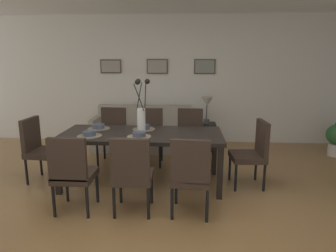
{
  "coord_description": "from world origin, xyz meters",
  "views": [
    {
      "loc": [
        0.46,
        -3.11,
        1.75
      ],
      "look_at": [
        0.19,
        1.08,
        0.8
      ],
      "focal_mm": 32.5,
      "sensor_mm": 36.0,
      "label": 1
    }
  ],
  "objects_px": {
    "bowl_near_left": "(89,133)",
    "framed_picture_right": "(205,67)",
    "bowl_near_right": "(99,126)",
    "bowl_far_left": "(139,134)",
    "dining_chair_mid_right": "(190,134)",
    "dining_table": "(142,138)",
    "dining_chair_far_right": "(150,133)",
    "dining_chair_near_left": "(72,171)",
    "dining_chair_far_left": "(132,172)",
    "framed_picture_left": "(111,66)",
    "dining_chair_near_right": "(113,133)",
    "table_lamp": "(207,104)",
    "sofa": "(143,133)",
    "dining_chair_mid_left": "(191,173)",
    "framed_picture_center": "(157,66)",
    "dining_chair_head_east": "(253,150)",
    "centerpiece_vase": "(141,113)",
    "dining_chair_head_west": "(39,146)",
    "bowl_far_right": "(144,127)",
    "side_table": "(206,136)"
  },
  "relations": [
    {
      "from": "dining_chair_head_east",
      "to": "dining_chair_near_right",
      "type": "bearing_deg",
      "value": 158.04
    },
    {
      "from": "bowl_far_left",
      "to": "framed_picture_left",
      "type": "distance_m",
      "value": 2.78
    },
    {
      "from": "dining_chair_near_right",
      "to": "centerpiece_vase",
      "type": "relative_size",
      "value": 1.25
    },
    {
      "from": "dining_chair_head_east",
      "to": "centerpiece_vase",
      "type": "xyz_separation_m",
      "value": [
        -1.53,
        -0.03,
        0.51
      ]
    },
    {
      "from": "dining_chair_head_east",
      "to": "framed_picture_left",
      "type": "relative_size",
      "value": 2.12
    },
    {
      "from": "bowl_near_right",
      "to": "framed_picture_right",
      "type": "distance_m",
      "value": 2.74
    },
    {
      "from": "dining_chair_mid_left",
      "to": "dining_chair_mid_right",
      "type": "height_order",
      "value": "same"
    },
    {
      "from": "dining_chair_far_right",
      "to": "framed_picture_center",
      "type": "relative_size",
      "value": 2.13
    },
    {
      "from": "framed_picture_right",
      "to": "table_lamp",
      "type": "bearing_deg",
      "value": -87.3
    },
    {
      "from": "framed_picture_right",
      "to": "bowl_near_left",
      "type": "bearing_deg",
      "value": -123.15
    },
    {
      "from": "dining_table",
      "to": "dining_chair_far_left",
      "type": "xyz_separation_m",
      "value": [
        0.02,
        -0.86,
        -0.16
      ]
    },
    {
      "from": "dining_chair_near_right",
      "to": "sofa",
      "type": "xyz_separation_m",
      "value": [
        0.39,
        0.89,
        -0.23
      ]
    },
    {
      "from": "table_lamp",
      "to": "framed_picture_right",
      "type": "relative_size",
      "value": 1.18
    },
    {
      "from": "dining_chair_mid_left",
      "to": "bowl_far_left",
      "type": "bearing_deg",
      "value": 135.64
    },
    {
      "from": "framed_picture_center",
      "to": "dining_chair_near_left",
      "type": "bearing_deg",
      "value": -101.78
    },
    {
      "from": "dining_table",
      "to": "dining_chair_head_east",
      "type": "height_order",
      "value": "dining_chair_head_east"
    },
    {
      "from": "dining_chair_head_west",
      "to": "framed_picture_right",
      "type": "height_order",
      "value": "framed_picture_right"
    },
    {
      "from": "dining_chair_near_right",
      "to": "table_lamp",
      "type": "height_order",
      "value": "table_lamp"
    },
    {
      "from": "bowl_near_left",
      "to": "table_lamp",
      "type": "bearing_deg",
      "value": 49.34
    },
    {
      "from": "dining_chair_near_left",
      "to": "dining_chair_head_west",
      "type": "distance_m",
      "value": 1.23
    },
    {
      "from": "table_lamp",
      "to": "dining_chair_head_west",
      "type": "bearing_deg",
      "value": -145.81
    },
    {
      "from": "centerpiece_vase",
      "to": "framed_picture_center",
      "type": "bearing_deg",
      "value": 90.02
    },
    {
      "from": "dining_chair_mid_right",
      "to": "framed_picture_right",
      "type": "relative_size",
      "value": 2.14
    },
    {
      "from": "bowl_near_left",
      "to": "dining_chair_mid_right",
      "type": "bearing_deg",
      "value": 39.57
    },
    {
      "from": "dining_chair_head_west",
      "to": "framed_picture_left",
      "type": "distance_m",
      "value": 2.54
    },
    {
      "from": "dining_chair_near_right",
      "to": "bowl_far_left",
      "type": "distance_m",
      "value": 1.31
    },
    {
      "from": "dining_table",
      "to": "dining_chair_mid_right",
      "type": "distance_m",
      "value": 1.12
    },
    {
      "from": "bowl_near_left",
      "to": "framed_picture_left",
      "type": "distance_m",
      "value": 2.63
    },
    {
      "from": "dining_chair_head_east",
      "to": "framed_picture_right",
      "type": "distance_m",
      "value": 2.55
    },
    {
      "from": "bowl_near_left",
      "to": "bowl_far_right",
      "type": "height_order",
      "value": "same"
    },
    {
      "from": "bowl_far_right",
      "to": "framed_picture_left",
      "type": "relative_size",
      "value": 0.39
    },
    {
      "from": "dining_table",
      "to": "bowl_near_left",
      "type": "height_order",
      "value": "bowl_near_left"
    },
    {
      "from": "dining_chair_mid_left",
      "to": "table_lamp",
      "type": "height_order",
      "value": "table_lamp"
    },
    {
      "from": "dining_chair_near_left",
      "to": "dining_chair_far_left",
      "type": "xyz_separation_m",
      "value": [
        0.68,
        0.01,
        0.0
      ]
    },
    {
      "from": "dining_chair_head_west",
      "to": "side_table",
      "type": "relative_size",
      "value": 1.77
    },
    {
      "from": "dining_chair_mid_right",
      "to": "framed_picture_left",
      "type": "relative_size",
      "value": 2.12
    },
    {
      "from": "bowl_near_left",
      "to": "framed_picture_right",
      "type": "xyz_separation_m",
      "value": [
        1.62,
        2.49,
        0.79
      ]
    },
    {
      "from": "side_table",
      "to": "framed_picture_center",
      "type": "relative_size",
      "value": 1.2
    },
    {
      "from": "bowl_far_right",
      "to": "dining_chair_mid_left",
      "type": "bearing_deg",
      "value": -58.21
    },
    {
      "from": "dining_chair_head_east",
      "to": "bowl_far_left",
      "type": "xyz_separation_m",
      "value": [
        -1.53,
        -0.24,
        0.27
      ]
    },
    {
      "from": "dining_chair_far_right",
      "to": "sofa",
      "type": "relative_size",
      "value": 0.48
    },
    {
      "from": "framed_picture_left",
      "to": "dining_table",
      "type": "bearing_deg",
      "value": -67.03
    },
    {
      "from": "dining_chair_head_west",
      "to": "sofa",
      "type": "relative_size",
      "value": 0.48
    },
    {
      "from": "dining_chair_far_right",
      "to": "framed_picture_right",
      "type": "distance_m",
      "value": 2.0
    },
    {
      "from": "dining_chair_far_right",
      "to": "dining_chair_near_left",
      "type": "bearing_deg",
      "value": -110.52
    },
    {
      "from": "bowl_near_right",
      "to": "bowl_far_left",
      "type": "height_order",
      "value": "same"
    },
    {
      "from": "centerpiece_vase",
      "to": "side_table",
      "type": "xyz_separation_m",
      "value": [
        0.99,
        1.71,
        -0.76
      ]
    },
    {
      "from": "dining_chair_head_east",
      "to": "framed_picture_center",
      "type": "height_order",
      "value": "framed_picture_center"
    },
    {
      "from": "dining_chair_far_left",
      "to": "framed_picture_right",
      "type": "distance_m",
      "value": 3.44
    },
    {
      "from": "dining_chair_far_right",
      "to": "dining_chair_mid_right",
      "type": "relative_size",
      "value": 1.0
    }
  ]
}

